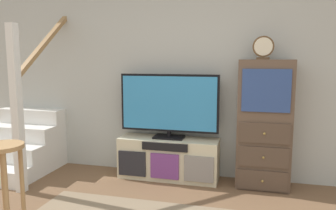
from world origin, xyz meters
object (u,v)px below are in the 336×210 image
at_px(media_console, 168,158).
at_px(bar_stool_near, 3,168).
at_px(television, 169,104).
at_px(side_cabinet, 264,125).
at_px(desk_clock, 263,48).

distance_m(media_console, bar_stool_near, 1.86).
xyz_separation_m(television, side_cabinet, (1.09, -0.01, -0.19)).
distance_m(media_console, side_cabinet, 1.19).
xyz_separation_m(media_console, bar_stool_near, (-1.00, -1.54, 0.31)).
relative_size(media_console, television, 1.01).
bearing_deg(television, media_console, -90.00).
xyz_separation_m(desk_clock, bar_stool_near, (-2.05, -1.54, -1.00)).
bearing_deg(desk_clock, television, 178.44).
bearing_deg(desk_clock, bar_stool_near, -143.18).
distance_m(television, side_cabinet, 1.11).
height_order(television, bar_stool_near, television).
bearing_deg(bar_stool_near, desk_clock, 36.82).
xyz_separation_m(media_console, desk_clock, (1.05, -0.00, 1.31)).
bearing_deg(bar_stool_near, side_cabinet, 36.54).
height_order(media_console, side_cabinet, side_cabinet).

